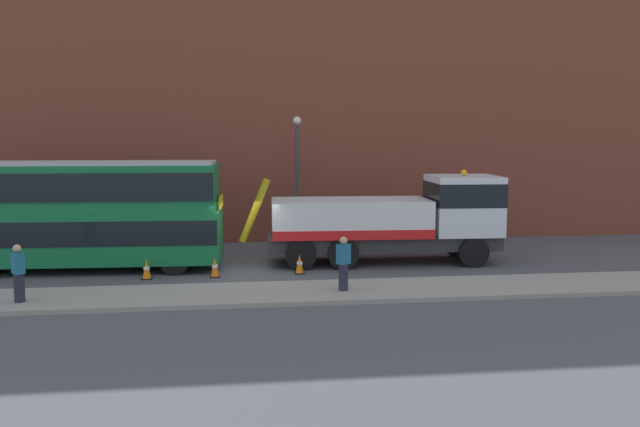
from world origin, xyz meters
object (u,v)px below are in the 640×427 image
at_px(recovery_tow_truck, 395,218).
at_px(double_decker_bus, 70,211).
at_px(street_lamp, 297,170).
at_px(pedestrian_onlooker, 18,274).
at_px(traffic_cone_near_truck, 300,265).
at_px(pedestrian_bystander, 343,264).
at_px(traffic_cone_midway, 215,268).
at_px(traffic_cone_near_bus, 147,270).

xyz_separation_m(recovery_tow_truck, double_decker_bus, (-12.27, 0.02, 0.47)).
bearing_deg(double_decker_bus, street_lamp, 26.83).
xyz_separation_m(double_decker_bus, pedestrian_onlooker, (-0.25, -5.15, -1.25)).
height_order(recovery_tow_truck, traffic_cone_near_truck, recovery_tow_truck).
bearing_deg(recovery_tow_truck, street_lamp, 133.43).
xyz_separation_m(pedestrian_bystander, traffic_cone_near_truck, (-1.08, 3.30, -0.64)).
distance_m(double_decker_bus, traffic_cone_midway, 5.91).
xyz_separation_m(pedestrian_onlooker, pedestrian_bystander, (9.66, 0.23, 0.00)).
xyz_separation_m(double_decker_bus, traffic_cone_near_bus, (2.94, -1.85, -1.89)).
bearing_deg(pedestrian_onlooker, recovery_tow_truck, -15.51).
height_order(traffic_cone_near_bus, street_lamp, street_lamp).
relative_size(pedestrian_onlooker, traffic_cone_near_truck, 2.38).
distance_m(pedestrian_bystander, traffic_cone_near_bus, 7.20).
height_order(recovery_tow_truck, pedestrian_bystander, recovery_tow_truck).
bearing_deg(street_lamp, pedestrian_onlooker, -134.62).
distance_m(double_decker_bus, pedestrian_onlooker, 5.31).
bearing_deg(traffic_cone_near_truck, double_decker_bus, 168.97).
relative_size(recovery_tow_truck, traffic_cone_near_truck, 14.15).
bearing_deg(traffic_cone_midway, pedestrian_onlooker, -149.03).
bearing_deg(traffic_cone_midway, pedestrian_bystander, -37.02).
bearing_deg(pedestrian_bystander, recovery_tow_truck, -61.68).
distance_m(traffic_cone_near_bus, traffic_cone_near_truck, 5.40).
bearing_deg(pedestrian_bystander, pedestrian_onlooker, 59.84).
distance_m(double_decker_bus, street_lamp, 9.72).
xyz_separation_m(double_decker_bus, traffic_cone_midway, (5.30, -1.83, -1.89)).
relative_size(recovery_tow_truck, pedestrian_bystander, 5.96).
xyz_separation_m(pedestrian_bystander, traffic_cone_near_bus, (-6.47, 3.07, -0.64)).
bearing_deg(pedestrian_onlooker, street_lamp, 7.56).
bearing_deg(pedestrian_bystander, traffic_cone_near_truck, -13.46).
relative_size(recovery_tow_truck, double_decker_bus, 0.92).
bearing_deg(pedestrian_bystander, traffic_cone_midway, 21.49).
bearing_deg(pedestrian_bystander, traffic_cone_near_bus, 33.10).
xyz_separation_m(double_decker_bus, traffic_cone_near_truck, (8.34, -1.63, -1.89)).
height_order(pedestrian_bystander, street_lamp, street_lamp).
xyz_separation_m(traffic_cone_near_bus, traffic_cone_near_truck, (5.40, 0.23, 0.00)).
distance_m(pedestrian_onlooker, traffic_cone_near_bus, 4.63).
relative_size(double_decker_bus, street_lamp, 1.91).
relative_size(traffic_cone_near_truck, street_lamp, 0.12).
height_order(recovery_tow_truck, traffic_cone_near_bus, recovery_tow_truck).
distance_m(double_decker_bus, traffic_cone_near_truck, 8.70).
bearing_deg(traffic_cone_near_bus, traffic_cone_near_truck, 2.43).
xyz_separation_m(traffic_cone_midway, traffic_cone_near_truck, (3.04, 0.20, 0.00)).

